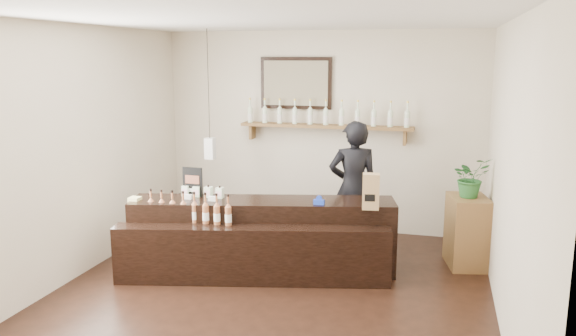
{
  "coord_description": "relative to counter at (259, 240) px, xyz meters",
  "views": [
    {
      "loc": [
        1.63,
        -5.21,
        2.45
      ],
      "look_at": [
        0.02,
        0.7,
        1.23
      ],
      "focal_mm": 35.0,
      "sensor_mm": 36.0,
      "label": 1
    }
  ],
  "objects": [
    {
      "name": "ground",
      "position": [
        0.29,
        -0.59,
        -0.4
      ],
      "size": [
        5.0,
        5.0,
        0.0
      ],
      "primitive_type": "plane",
      "color": "black",
      "rests_on": "ground"
    },
    {
      "name": "potted_plant",
      "position": [
        2.29,
        0.88,
        0.68
      ],
      "size": [
        0.56,
        0.54,
        0.47
      ],
      "primitive_type": "imported",
      "rotation": [
        0.0,
        0.0,
        0.59
      ],
      "color": "#265F29",
      "rests_on": "side_cabinet"
    },
    {
      "name": "side_cabinet",
      "position": [
        2.29,
        0.88,
        0.02
      ],
      "size": [
        0.53,
        0.65,
        0.84
      ],
      "color": "brown",
      "rests_on": "ground"
    },
    {
      "name": "shopkeeper",
      "position": [
        0.92,
        0.96,
        0.56
      ],
      "size": [
        0.8,
        0.64,
        1.9
      ],
      "primitive_type": "imported",
      "rotation": [
        0.0,
        0.0,
        3.45
      ],
      "color": "black",
      "rests_on": "ground"
    },
    {
      "name": "room_shell",
      "position": [
        0.29,
        -0.59,
        1.31
      ],
      "size": [
        5.0,
        5.0,
        5.0
      ],
      "color": "beige",
      "rests_on": "ground"
    },
    {
      "name": "tape_dispenser",
      "position": [
        0.67,
        0.08,
        0.48
      ],
      "size": [
        0.12,
        0.05,
        0.1
      ],
      "color": "#1936B4",
      "rests_on": "counter"
    },
    {
      "name": "back_wall_decor",
      "position": [
        0.14,
        1.79,
        1.36
      ],
      "size": [
        2.66,
        0.96,
        1.69
      ],
      "color": "brown",
      "rests_on": "ground"
    },
    {
      "name": "paper_bag",
      "position": [
        1.24,
        0.05,
        0.64
      ],
      "size": [
        0.19,
        0.16,
        0.39
      ],
      "color": "#9D744B",
      "rests_on": "counter"
    },
    {
      "name": "counter",
      "position": [
        0.0,
        0.0,
        0.0
      ],
      "size": [
        3.05,
        1.47,
        0.99
      ],
      "color": "black",
      "rests_on": "ground"
    },
    {
      "name": "promo_sign",
      "position": [
        -0.83,
        0.07,
        0.61
      ],
      "size": [
        0.25,
        0.03,
        0.34
      ],
      "color": "black",
      "rests_on": "counter"
    }
  ]
}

